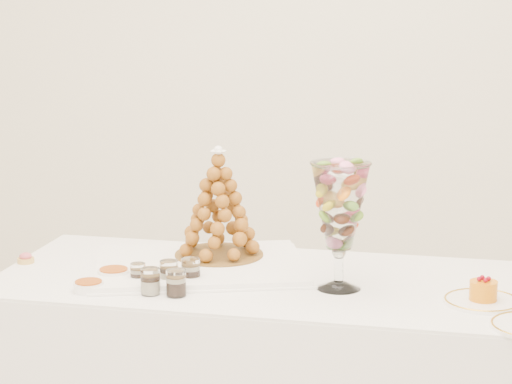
# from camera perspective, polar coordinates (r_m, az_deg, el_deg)

# --- Properties ---
(lace_tray) EXTENTS (0.77, 0.66, 0.02)m
(lace_tray) POSITION_cam_1_polar(r_m,az_deg,el_deg) (3.19, -3.27, -4.21)
(lace_tray) COLOR white
(lace_tray) RESTS_ON buffet_table
(macaron_vase) EXTENTS (0.17, 0.17, 0.38)m
(macaron_vase) POSITION_cam_1_polar(r_m,az_deg,el_deg) (2.93, 4.81, -0.90)
(macaron_vase) COLOR white
(macaron_vase) RESTS_ON buffet_table
(cake_plate) EXTENTS (0.22, 0.22, 0.01)m
(cake_plate) POSITION_cam_1_polar(r_m,az_deg,el_deg) (2.92, 12.79, -6.11)
(cake_plate) COLOR white
(cake_plate) RESTS_ON buffet_table
(pink_tart) EXTENTS (0.05, 0.05, 0.03)m
(pink_tart) POSITION_cam_1_polar(r_m,az_deg,el_deg) (3.33, -13.02, -3.72)
(pink_tart) COLOR tan
(pink_tart) RESTS_ON buffet_table
(verrine_a) EXTENTS (0.05, 0.05, 0.06)m
(verrine_a) POSITION_cam_1_polar(r_m,az_deg,el_deg) (3.04, -6.76, -4.65)
(verrine_a) COLOR white
(verrine_a) RESTS_ON buffet_table
(verrine_b) EXTENTS (0.07, 0.07, 0.07)m
(verrine_b) POSITION_cam_1_polar(r_m,az_deg,el_deg) (3.02, -4.99, -4.62)
(verrine_b) COLOR white
(verrine_b) RESTS_ON buffet_table
(verrine_c) EXTENTS (0.06, 0.06, 0.08)m
(verrine_c) POSITION_cam_1_polar(r_m,az_deg,el_deg) (3.03, -3.75, -4.52)
(verrine_c) COLOR white
(verrine_c) RESTS_ON buffet_table
(verrine_d) EXTENTS (0.06, 0.06, 0.08)m
(verrine_d) POSITION_cam_1_polar(r_m,az_deg,el_deg) (2.94, -6.06, -5.10)
(verrine_d) COLOR white
(verrine_d) RESTS_ON buffet_table
(verrine_e) EXTENTS (0.07, 0.07, 0.08)m
(verrine_e) POSITION_cam_1_polar(r_m,az_deg,el_deg) (2.91, -4.59, -5.20)
(verrine_e) COLOR white
(verrine_e) RESTS_ON buffet_table
(ramekin_back) EXTENTS (0.10, 0.10, 0.03)m
(ramekin_back) POSITION_cam_1_polar(r_m,az_deg,el_deg) (3.10, -8.13, -4.69)
(ramekin_back) COLOR white
(ramekin_back) RESTS_ON buffet_table
(ramekin_front) EXTENTS (0.09, 0.09, 0.03)m
(ramekin_front) POSITION_cam_1_polar(r_m,az_deg,el_deg) (3.00, -9.54, -5.36)
(ramekin_front) COLOR white
(ramekin_front) RESTS_ON buffet_table
(croquembouche) EXTENTS (0.29, 0.29, 0.36)m
(croquembouche) POSITION_cam_1_polar(r_m,az_deg,el_deg) (3.22, -2.15, -0.62)
(croquembouche) COLOR brown
(croquembouche) RESTS_ON lace_tray
(mousse_cake) EXTENTS (0.08, 0.08, 0.07)m
(mousse_cake) POSITION_cam_1_polar(r_m,az_deg,el_deg) (2.91, 12.86, -5.49)
(mousse_cake) COLOR orange
(mousse_cake) RESTS_ON cake_plate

